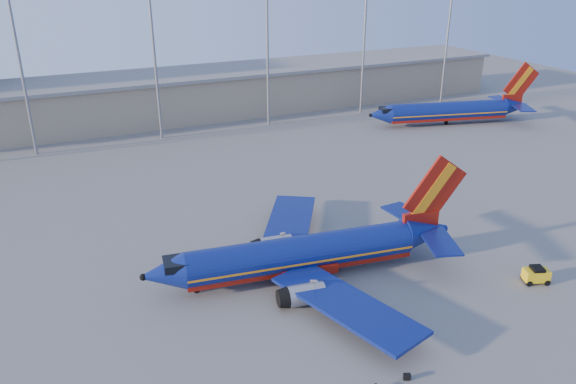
{
  "coord_description": "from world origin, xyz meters",
  "views": [
    {
      "loc": [
        -24.29,
        -47.22,
        29.22
      ],
      "look_at": [
        0.72,
        6.64,
        4.0
      ],
      "focal_mm": 35.0,
      "sensor_mm": 36.0,
      "label": 1
    }
  ],
  "objects": [
    {
      "name": "terminal_building",
      "position": [
        10.0,
        58.0,
        4.32
      ],
      "size": [
        122.0,
        16.0,
        8.5
      ],
      "color": "gray",
      "rests_on": "ground"
    },
    {
      "name": "ground",
      "position": [
        0.0,
        0.0,
        0.0
      ],
      "size": [
        220.0,
        220.0,
        0.0
      ],
      "primitive_type": "plane",
      "color": "slate",
      "rests_on": "ground"
    },
    {
      "name": "light_mast_row",
      "position": [
        5.0,
        46.0,
        17.55
      ],
      "size": [
        101.6,
        1.6,
        28.65
      ],
      "color": "gray",
      "rests_on": "ground"
    },
    {
      "name": "aircraft_second",
      "position": [
        45.86,
        31.9,
        2.54
      ],
      "size": [
        32.12,
        14.79,
        11.06
      ],
      "rotation": [
        0.0,
        0.0,
        -0.24
      ],
      "color": "navy",
      "rests_on": "ground"
    },
    {
      "name": "baggage_tug",
      "position": [
        16.91,
        -15.14,
        0.88
      ],
      "size": [
        2.7,
        2.15,
        1.69
      ],
      "rotation": [
        0.0,
        0.0,
        -0.35
      ],
      "color": "yellow",
      "rests_on": "ground"
    },
    {
      "name": "aircraft_main",
      "position": [
        -2.3,
        -4.56,
        2.37
      ],
      "size": [
        32.65,
        31.22,
        11.08
      ],
      "rotation": [
        0.0,
        0.0,
        -0.13
      ],
      "color": "navy",
      "rests_on": "ground"
    }
  ]
}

